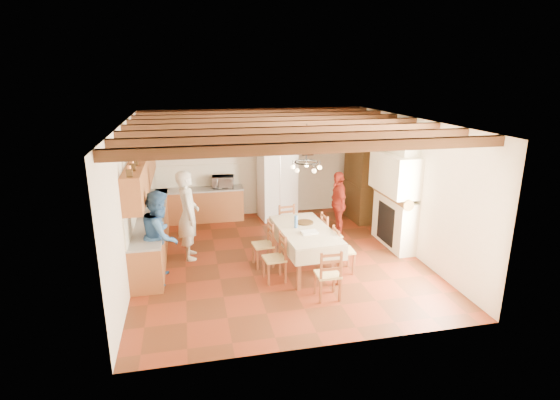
% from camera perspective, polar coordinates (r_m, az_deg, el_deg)
% --- Properties ---
extents(floor, '(6.00, 6.50, 0.02)m').
position_cam_1_polar(floor, '(9.67, -0.20, -7.71)').
color(floor, '#522612').
rests_on(floor, ground).
extents(ceiling, '(6.00, 6.50, 0.02)m').
position_cam_1_polar(ceiling, '(8.87, -0.22, 10.38)').
color(ceiling, white).
rests_on(ceiling, ground).
extents(wall_back, '(6.00, 0.02, 3.00)m').
position_cam_1_polar(wall_back, '(12.28, -3.40, 4.94)').
color(wall_back, beige).
rests_on(wall_back, ground).
extents(wall_front, '(6.00, 0.02, 3.00)m').
position_cam_1_polar(wall_front, '(6.18, 6.14, -7.03)').
color(wall_front, beige).
rests_on(wall_front, ground).
extents(wall_left, '(0.02, 6.50, 3.00)m').
position_cam_1_polar(wall_left, '(9.05, -19.20, -0.20)').
color(wall_left, beige).
rests_on(wall_left, ground).
extents(wall_right, '(0.02, 6.50, 3.00)m').
position_cam_1_polar(wall_right, '(10.20, 16.58, 1.86)').
color(wall_right, beige).
rests_on(wall_right, ground).
extents(ceiling_beams, '(6.00, 6.30, 0.16)m').
position_cam_1_polar(ceiling_beams, '(8.88, -0.22, 9.73)').
color(ceiling_beams, '#392611').
rests_on(ceiling_beams, ground).
extents(lower_cabinets_left, '(0.60, 4.30, 0.86)m').
position_cam_1_polar(lower_cabinets_left, '(10.34, -16.31, -4.14)').
color(lower_cabinets_left, brown).
rests_on(lower_cabinets_left, ground).
extents(lower_cabinets_back, '(2.30, 0.60, 0.86)m').
position_cam_1_polar(lower_cabinets_back, '(12.11, -10.35, -0.70)').
color(lower_cabinets_back, brown).
rests_on(lower_cabinets_back, ground).
extents(countertop_left, '(0.62, 4.30, 0.04)m').
position_cam_1_polar(countertop_left, '(10.19, -16.51, -1.77)').
color(countertop_left, gray).
rests_on(countertop_left, lower_cabinets_left).
extents(countertop_back, '(2.34, 0.62, 0.04)m').
position_cam_1_polar(countertop_back, '(11.98, -10.46, 1.35)').
color(countertop_back, gray).
rests_on(countertop_back, lower_cabinets_back).
extents(backsplash_left, '(0.03, 4.30, 0.60)m').
position_cam_1_polar(backsplash_left, '(10.13, -18.26, -0.14)').
color(backsplash_left, white).
rests_on(backsplash_left, ground).
extents(backsplash_back, '(2.30, 0.03, 0.60)m').
position_cam_1_polar(backsplash_back, '(12.18, -10.59, 3.15)').
color(backsplash_back, white).
rests_on(backsplash_back, ground).
extents(upper_cabinets, '(0.35, 4.20, 0.70)m').
position_cam_1_polar(upper_cabinets, '(9.95, -17.68, 3.50)').
color(upper_cabinets, brown).
rests_on(upper_cabinets, ground).
extents(fireplace, '(0.56, 1.60, 2.80)m').
position_cam_1_polar(fireplace, '(10.26, 14.58, 1.53)').
color(fireplace, '#F0ECCA').
rests_on(fireplace, ground).
extents(wall_picture, '(0.34, 0.03, 0.42)m').
position_cam_1_polar(wall_picture, '(12.51, 3.67, 6.78)').
color(wall_picture, black).
rests_on(wall_picture, ground).
extents(refrigerator, '(1.02, 0.87, 1.89)m').
position_cam_1_polar(refrigerator, '(12.01, -0.38, 1.98)').
color(refrigerator, white).
rests_on(refrigerator, floor).
extents(hutch, '(0.58, 1.30, 2.32)m').
position_cam_1_polar(hutch, '(12.07, 10.47, 2.83)').
color(hutch, '#382511').
rests_on(hutch, floor).
extents(dining_table, '(1.13, 2.04, 0.87)m').
position_cam_1_polar(dining_table, '(8.96, 3.27, -4.27)').
color(dining_table, beige).
rests_on(dining_table, floor).
extents(chandelier, '(0.47, 0.47, 0.03)m').
position_cam_1_polar(chandelier, '(8.55, 3.43, 4.96)').
color(chandelier, black).
rests_on(chandelier, ground).
extents(chair_left_near, '(0.44, 0.45, 0.96)m').
position_cam_1_polar(chair_left_near, '(8.54, -0.76, -7.53)').
color(chair_left_near, brown).
rests_on(chair_left_near, floor).
extents(chair_left_far, '(0.44, 0.46, 0.96)m').
position_cam_1_polar(chair_left_far, '(9.18, -2.26, -5.77)').
color(chair_left_far, brown).
rests_on(chair_left_far, floor).
extents(chair_right_near, '(0.42, 0.44, 0.96)m').
position_cam_1_polar(chair_right_near, '(8.99, 8.30, -6.43)').
color(chair_right_near, brown).
rests_on(chair_right_near, floor).
extents(chair_right_far, '(0.42, 0.44, 0.96)m').
position_cam_1_polar(chair_right_far, '(9.79, 6.71, -4.42)').
color(chair_right_far, brown).
rests_on(chair_right_far, floor).
extents(chair_end_near, '(0.42, 0.41, 0.96)m').
position_cam_1_polar(chair_end_near, '(7.96, 6.27, -9.50)').
color(chair_end_near, brown).
rests_on(chair_end_near, floor).
extents(chair_end_far, '(0.46, 0.44, 0.96)m').
position_cam_1_polar(chair_end_far, '(10.19, 1.20, -3.45)').
color(chair_end_far, brown).
rests_on(chair_end_far, floor).
extents(person_man, '(0.50, 0.74, 1.96)m').
position_cam_1_polar(person_man, '(9.60, -11.91, -1.92)').
color(person_man, beige).
rests_on(person_man, floor).
extents(person_woman_blue, '(0.79, 0.96, 1.81)m').
position_cam_1_polar(person_woman_blue, '(8.74, -15.33, -4.57)').
color(person_woman_blue, '#2F5B97').
rests_on(person_woman_blue, floor).
extents(person_woman_red, '(0.45, 0.97, 1.61)m').
position_cam_1_polar(person_woman_red, '(10.91, 7.58, -0.43)').
color(person_woman_red, '#AD2D1E').
rests_on(person_woman_red, floor).
extents(microwave, '(0.62, 0.44, 0.32)m').
position_cam_1_polar(microwave, '(11.97, -7.45, 2.37)').
color(microwave, silver).
rests_on(microwave, countertop_back).
extents(fridge_vase, '(0.40, 0.40, 0.33)m').
position_cam_1_polar(fridge_vase, '(11.77, -0.54, 7.21)').
color(fridge_vase, '#382511').
rests_on(fridge_vase, refrigerator).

